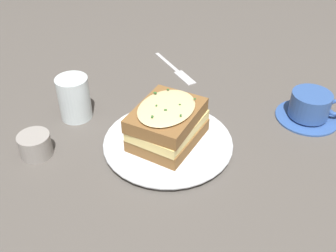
% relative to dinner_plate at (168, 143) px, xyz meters
% --- Properties ---
extents(ground_plane, '(2.40, 2.40, 0.00)m').
position_rel_dinner_plate_xyz_m(ground_plane, '(0.02, -0.01, -0.01)').
color(ground_plane, '#514C47').
extents(dinner_plate, '(0.25, 0.25, 0.02)m').
position_rel_dinner_plate_xyz_m(dinner_plate, '(0.00, 0.00, 0.00)').
color(dinner_plate, white).
rests_on(dinner_plate, ground_plane).
extents(sandwich, '(0.16, 0.13, 0.08)m').
position_rel_dinner_plate_xyz_m(sandwich, '(-0.00, 0.00, 0.05)').
color(sandwich, brown).
rests_on(sandwich, dinner_plate).
extents(teacup_with_saucer, '(0.13, 0.13, 0.06)m').
position_rel_dinner_plate_xyz_m(teacup_with_saucer, '(0.26, -0.16, 0.02)').
color(teacup_with_saucer, '#33569E').
rests_on(teacup_with_saucer, ground_plane).
extents(water_glass, '(0.07, 0.07, 0.09)m').
position_rel_dinner_plate_xyz_m(water_glass, '(-0.05, 0.21, 0.04)').
color(water_glass, silver).
rests_on(water_glass, ground_plane).
extents(fork, '(0.08, 0.18, 0.00)m').
position_rel_dinner_plate_xyz_m(fork, '(0.24, 0.17, -0.01)').
color(fork, silver).
rests_on(fork, ground_plane).
extents(condiment_pot, '(0.06, 0.06, 0.04)m').
position_rel_dinner_plate_xyz_m(condiment_pot, '(-0.17, 0.17, 0.01)').
color(condiment_pot, gray).
rests_on(condiment_pot, ground_plane).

